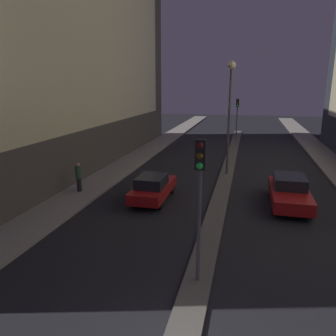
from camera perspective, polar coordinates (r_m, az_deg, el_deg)
The scene contains 8 objects.
building_left at distance 26.41m, azimuth -18.43°, elevation 21.61°, with size 6.01×33.88×19.86m.
median_strip at distance 26.92m, azimuth 10.64°, elevation 0.74°, with size 0.93×39.39×0.13m.
traffic_light_near at distance 9.83m, azimuth 5.57°, elevation -2.13°, with size 0.32×0.42×4.61m.
traffic_light_mid at distance 37.85m, azimuth 11.97°, elevation 9.84°, with size 0.32×0.42×4.61m.
street_lamp at distance 22.87m, azimuth 10.77°, elevation 12.39°, with size 0.56×0.56×7.67m.
car_left_lane at distance 18.20m, azimuth -2.65°, elevation -3.42°, with size 1.72×4.23×1.45m.
car_right_lane at distance 18.60m, azimuth 20.37°, elevation -3.80°, with size 1.89×4.78×1.54m.
pedestrian_on_left_sidewalk at distance 19.89m, azimuth -15.30°, elevation -1.40°, with size 0.37×0.37×1.73m.
Camera 1 is at (1.31, -5.46, 6.28)m, focal length 35.00 mm.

